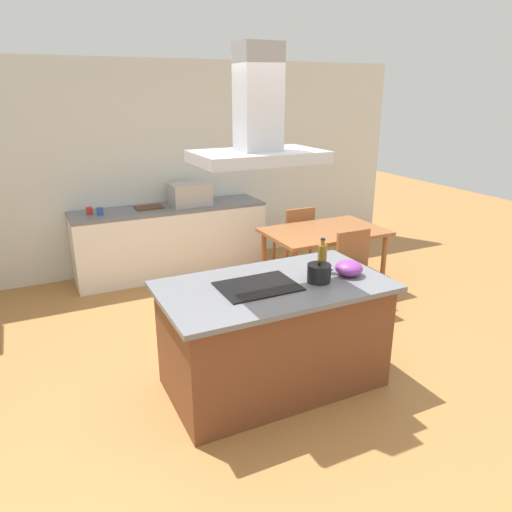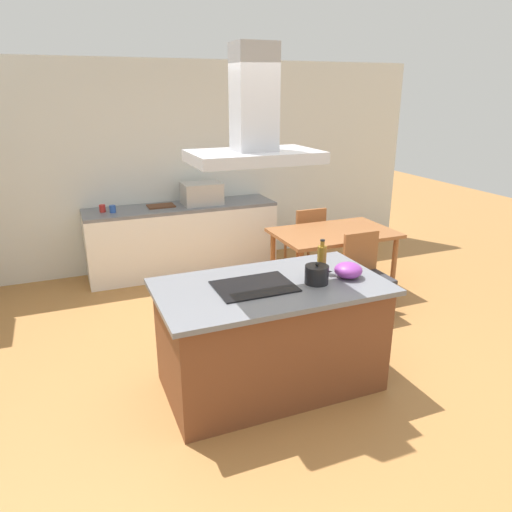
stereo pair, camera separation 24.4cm
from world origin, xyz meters
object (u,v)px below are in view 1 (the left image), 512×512
object	(u,v)px
cutting_board	(149,207)
mixing_bowl	(349,268)
tea_kettle	(319,273)
countertop_microwave	(190,194)
coffee_mug_blue	(100,211)
chair_facing_island	(358,267)
cooktop	(258,286)
dining_table	(324,237)
chair_facing_back_wall	(296,235)
range_hood	(258,125)
coffee_mug_red	(89,211)
olive_oil_bottle	(322,258)

from	to	relation	value
cutting_board	mixing_bowl	bearing A→B (deg)	-73.78
tea_kettle	mixing_bowl	xyz separation A→B (m)	(0.29, 0.01, -0.01)
countertop_microwave	tea_kettle	bearing A→B (deg)	-88.94
coffee_mug_blue	chair_facing_island	distance (m)	3.11
tea_kettle	cutting_board	xyz separation A→B (m)	(-0.59, 3.04, -0.06)
cooktop	countertop_microwave	xyz separation A→B (m)	(0.43, 2.88, 0.13)
mixing_bowl	dining_table	xyz separation A→B (m)	(0.86, 1.64, -0.30)
chair_facing_back_wall	range_hood	world-z (taller)	range_hood
tea_kettle	dining_table	xyz separation A→B (m)	(1.16, 1.64, -0.31)
mixing_bowl	chair_facing_island	world-z (taller)	mixing_bowl
countertop_microwave	coffee_mug_red	world-z (taller)	countertop_microwave
cooktop	cutting_board	distance (m)	2.93
mixing_bowl	chair_facing_back_wall	world-z (taller)	mixing_bowl
olive_oil_bottle	chair_facing_island	xyz separation A→B (m)	(1.02, 0.80, -0.51)
coffee_mug_blue	chair_facing_back_wall	distance (m)	2.48
mixing_bowl	cooktop	bearing A→B (deg)	172.54
tea_kettle	chair_facing_island	world-z (taller)	tea_kettle
olive_oil_bottle	countertop_microwave	world-z (taller)	olive_oil_bottle
tea_kettle	range_hood	size ratio (longest dim) A/B	0.27
cutting_board	dining_table	bearing A→B (deg)	-38.62
chair_facing_island	cooktop	bearing A→B (deg)	-152.06
cooktop	chair_facing_island	xyz separation A→B (m)	(1.64, 0.87, -0.40)
mixing_bowl	countertop_microwave	distance (m)	3.00
cooktop	chair_facing_back_wall	xyz separation A→B (m)	(1.64, 2.20, -0.40)
mixing_bowl	dining_table	size ratio (longest dim) A/B	0.16
countertop_microwave	coffee_mug_red	bearing A→B (deg)	178.19
coffee_mug_red	tea_kettle	bearing A→B (deg)	-66.53
dining_table	chair_facing_island	world-z (taller)	chair_facing_island
coffee_mug_red	chair_facing_island	xyz separation A→B (m)	(2.47, -2.05, -0.44)
countertop_microwave	coffee_mug_blue	distance (m)	1.15
olive_oil_bottle	coffee_mug_blue	size ratio (longest dim) A/B	3.21
countertop_microwave	chair_facing_island	world-z (taller)	countertop_microwave
countertop_microwave	chair_facing_back_wall	distance (m)	1.49
chair_facing_island	countertop_microwave	bearing A→B (deg)	121.10
cooktop	countertop_microwave	world-z (taller)	countertop_microwave
countertop_microwave	chair_facing_back_wall	size ratio (longest dim) A/B	0.56
chair_facing_back_wall	chair_facing_island	world-z (taller)	same
cooktop	coffee_mug_red	xyz separation A→B (m)	(-0.83, 2.92, 0.04)
coffee_mug_blue	cutting_board	xyz separation A→B (m)	(0.61, 0.09, -0.04)
dining_table	chair_facing_back_wall	size ratio (longest dim) A/B	1.57
tea_kettle	coffee_mug_red	xyz separation A→B (m)	(-1.32, 3.03, -0.03)
dining_table	chair_facing_back_wall	bearing A→B (deg)	90.00
tea_kettle	countertop_microwave	xyz separation A→B (m)	(-0.06, 2.99, 0.07)
range_hood	mixing_bowl	bearing A→B (deg)	-7.46
coffee_mug_red	coffee_mug_blue	size ratio (longest dim) A/B	1.00
cooktop	range_hood	xyz separation A→B (m)	(-0.00, 0.00, 1.20)
cooktop	chair_facing_back_wall	bearing A→B (deg)	53.31
cooktop	countertop_microwave	bearing A→B (deg)	81.58
mixing_bowl	coffee_mug_blue	size ratio (longest dim) A/B	2.50
tea_kettle	chair_facing_back_wall	bearing A→B (deg)	63.38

